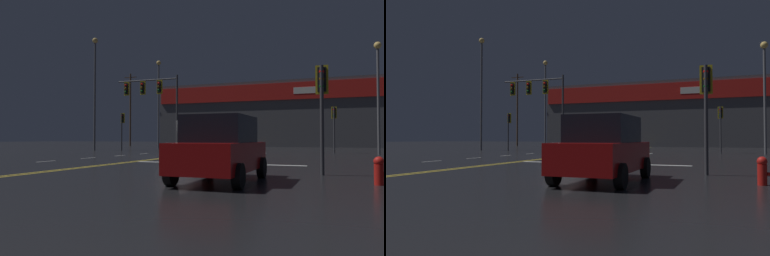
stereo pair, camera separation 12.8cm
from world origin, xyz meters
TOP-DOWN VIEW (x-y plane):
  - ground_plane at (0.00, 0.00)m, footprint 200.00×200.00m
  - road_markings at (0.79, -0.97)m, footprint 13.35×60.00m
  - traffic_signal_median at (-2.52, 0.98)m, footprint 4.85×0.36m
  - traffic_signal_corner_southeast at (9.63, -9.56)m, footprint 0.42×0.36m
  - traffic_signal_corner_northwest at (-10.08, 9.16)m, footprint 0.42×0.36m
  - traffic_signal_corner_northeast at (9.73, 10.12)m, footprint 0.42×0.36m
  - streetlight_near_left at (12.97, 9.18)m, footprint 0.56×0.56m
  - streetlight_near_right at (-13.22, 8.90)m, footprint 0.56×0.56m
  - streetlight_median_approach at (-10.58, 18.18)m, footprint 0.56×0.56m
  - fire_hydrant at (11.14, -11.96)m, footprint 0.35×0.26m
  - parked_car at (6.98, -12.66)m, footprint 2.03×4.30m
  - building_backdrop at (0.00, 35.54)m, footprint 33.20×10.23m
  - utility_pole_row at (-1.62, 29.75)m, footprint 46.32×0.26m

SIDE VIEW (x-z plane):
  - ground_plane at x=0.00m, z-range 0.00..0.00m
  - road_markings at x=0.79m, z-range 0.00..0.01m
  - fire_hydrant at x=11.14m, z-range 0.02..0.78m
  - parked_car at x=6.98m, z-range 0.01..1.89m
  - traffic_signal_corner_southeast at x=9.63m, z-range 0.88..4.62m
  - traffic_signal_corner_northwest at x=-10.08m, z-range 0.88..4.64m
  - traffic_signal_corner_northeast at x=9.73m, z-range 0.91..4.78m
  - traffic_signal_median at x=-2.52m, z-range 1.64..7.35m
  - building_backdrop at x=0.00m, z-range 0.02..9.54m
  - utility_pole_row at x=-1.62m, z-range -0.29..11.49m
  - streetlight_near_left at x=12.97m, z-range 1.27..10.02m
  - streetlight_median_approach at x=-10.58m, z-range 1.37..12.20m
  - streetlight_near_right at x=-13.22m, z-range 1.40..13.00m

